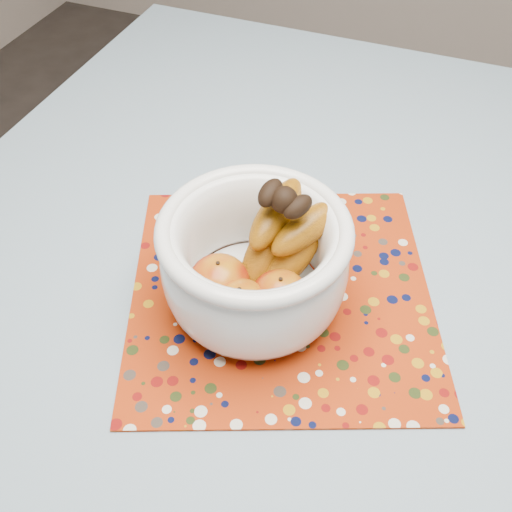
% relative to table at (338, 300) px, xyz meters
% --- Properties ---
extents(table, '(1.20, 1.20, 0.75)m').
position_rel_table_xyz_m(table, '(0.00, 0.00, 0.00)').
color(table, brown).
rests_on(table, ground).
extents(tablecloth, '(1.32, 1.32, 0.01)m').
position_rel_table_xyz_m(tablecloth, '(0.00, 0.00, 0.08)').
color(tablecloth, slate).
rests_on(tablecloth, table).
extents(placemat, '(0.53, 0.53, 0.00)m').
position_rel_table_xyz_m(placemat, '(-0.07, -0.09, 0.09)').
color(placemat, '#9C2908').
rests_on(placemat, tablecloth).
extents(fruit_bowl, '(0.25, 0.24, 0.19)m').
position_rel_table_xyz_m(fruit_bowl, '(-0.09, -0.11, 0.18)').
color(fruit_bowl, white).
rests_on(fruit_bowl, placemat).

